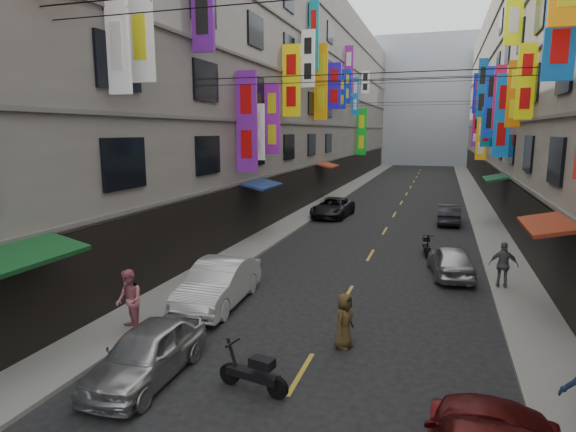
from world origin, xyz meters
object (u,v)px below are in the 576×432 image
Objects in this scene: car_left_mid at (218,283)px; pedestrian_lfar at (129,300)px; car_left_far at (333,207)px; pedestrian_crossing at (344,321)px; scooter_crossing at (254,373)px; pedestrian_rfar at (504,265)px; car_left_near at (147,353)px; car_right_far at (449,214)px; scooter_far_right at (426,246)px; car_right_mid at (451,261)px.

pedestrian_lfar is (-1.40, -2.98, 0.27)m from car_left_mid.
car_left_far is 20.49m from pedestrian_crossing.
scooter_crossing is 11.26m from pedestrian_rfar.
car_left_far is at bearing 86.70° from car_left_mid.
car_left_near is 5.18m from pedestrian_crossing.
pedestrian_lfar reaches higher than car_right_far.
scooter_crossing is 0.99× the size of pedestrian_lfar.
car_left_near is 2.23× the size of pedestrian_rfar.
car_left_near reaches higher than scooter_crossing.
car_right_far is 2.12× the size of pedestrian_lfar.
scooter_crossing is 1.16× the size of pedestrian_crossing.
car_left_near is 1.00× the size of car_right_far.
pedestrian_crossing is at bearing 58.31° from pedestrian_rfar.
scooter_far_right is 10.95m from car_left_far.
car_right_mid is at bearing 89.72° from car_right_far.
scooter_far_right is 11.30m from pedestrian_crossing.
pedestrian_rfar reaches higher than car_left_mid.
car_right_mid is 2.09× the size of pedestrian_lfar.
car_left_mid is at bearing 29.95° from pedestrian_rfar.
scooter_far_right is at bearing 51.36° from car_left_mid.
pedestrian_lfar is at bearing 114.78° from pedestrian_crossing.
pedestrian_lfar is at bearing 36.19° from car_right_mid.
car_left_near is at bearing 141.99° from pedestrian_crossing.
pedestrian_crossing is at bearing 35.69° from car_left_near.
pedestrian_lfar is at bearing -118.50° from car_left_mid.
pedestrian_rfar is 8.04m from pedestrian_crossing.
car_right_far is 22.58m from pedestrian_lfar.
pedestrian_lfar is (-1.97, 2.07, 0.37)m from car_left_near.
scooter_crossing is 14.41m from scooter_far_right.
car_left_mid is at bearing 102.66° from pedestrian_lfar.
car_left_near reaches higher than car_right_far.
pedestrian_rfar is (9.40, -13.41, 0.32)m from car_left_far.
car_left_far is (-6.53, 8.79, 0.22)m from scooter_far_right.
car_left_near is 0.84× the size of car_left_mid.
car_right_far is at bearing 63.41° from car_left_mid.
pedestrian_crossing is at bearing 61.52° from car_right_mid.
pedestrian_rfar is (1.81, -1.24, 0.33)m from car_right_mid.
car_left_mid is 5.10m from pedestrian_crossing.
car_right_mid reaches higher than scooter_crossing.
car_right_mid is 12.58m from pedestrian_lfar.
pedestrian_crossing is at bearing -73.16° from car_left_far.
scooter_far_right is 0.47× the size of car_left_near.
pedestrian_crossing reaches higher than scooter_crossing.
scooter_crossing is 0.47× the size of car_right_mid.
pedestrian_crossing reaches higher than car_left_far.
pedestrian_lfar is (-9.03, -20.69, 0.39)m from car_right_far.
scooter_crossing is 23.03m from car_left_far.
car_right_mid is (1.06, -3.38, 0.20)m from scooter_far_right.
scooter_far_right is 0.47× the size of car_right_far.
car_left_far is at bearing 90.37° from car_left_near.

